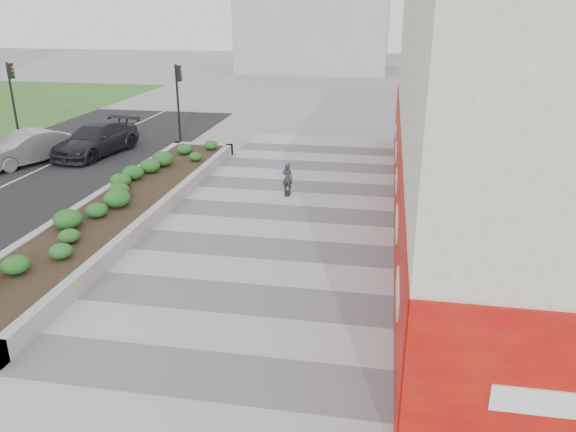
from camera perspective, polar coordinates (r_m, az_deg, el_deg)
name	(u,v)px	position (r m, az deg, el deg)	size (l,w,h in m)	color
ground	(217,336)	(13.12, -7.24, -12.03)	(160.00, 160.00, 0.00)	gray
walkway	(249,277)	(15.62, -4.03, -6.20)	(8.00, 36.00, 0.01)	#A8A8AD
building	(495,104)	(20.02, 20.29, 10.59)	(6.04, 24.08, 8.00)	#B9B09E
planter	(125,204)	(20.77, -16.25, 1.20)	(3.00, 18.00, 0.90)	#9E9EA0
traffic_signal_near	(179,93)	(30.29, -11.05, 12.18)	(0.33, 0.28, 4.20)	black
traffic_signal_far	(12,90)	(34.23, -26.21, 11.43)	(0.33, 0.28, 4.20)	black
manhole_cover	(266,278)	(15.52, -2.23, -6.36)	(0.44, 0.44, 0.01)	#595654
skateboarder	(288,178)	(22.03, -0.05, 3.90)	(0.51, 0.73, 1.36)	beige
car_silver	(26,148)	(29.11, -25.05, 6.26)	(1.61, 4.61, 1.52)	#939599
car_dark	(96,140)	(29.69, -18.94, 7.35)	(2.14, 5.27, 1.53)	black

